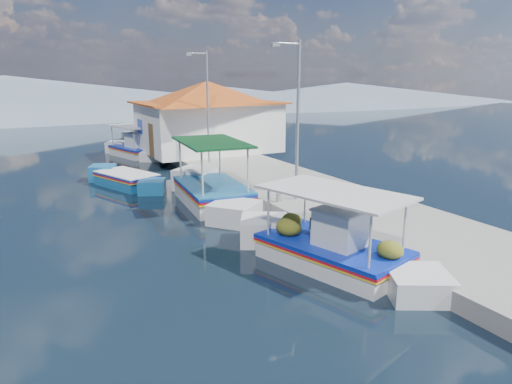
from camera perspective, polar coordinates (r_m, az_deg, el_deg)
name	(u,v)px	position (r m, az deg, el deg)	size (l,w,h in m)	color
ground	(207,247)	(14.82, -6.06, -6.69)	(160.00, 160.00, 0.00)	black
quay	(274,182)	(22.41, 2.19, 1.26)	(5.00, 44.00, 0.50)	gray
bollards	(241,181)	(20.71, -1.80, 1.32)	(0.20, 17.20, 0.30)	#A5A8AD
main_caique	(331,249)	(13.40, 9.18, -6.95)	(3.46, 7.07, 2.42)	white
caique_green_canopy	(211,193)	(19.54, -5.49, -0.16)	(2.84, 7.81, 2.94)	white
caique_blue_hull	(127,181)	(23.41, -15.56, 1.37)	(3.01, 5.35, 1.02)	#185C90
caique_far	(134,150)	(32.03, -14.77, 5.01)	(2.97, 6.13, 2.23)	white
harbor_building	(208,115)	(30.18, -5.96, 9.39)	(10.49, 10.49, 4.40)	white
lamp_post_near	(296,113)	(17.76, 4.90, 9.59)	(1.21, 0.14, 6.00)	#A5A8AD
lamp_post_far	(206,102)	(25.78, -6.15, 10.98)	(1.21, 0.14, 6.00)	#A5A8AD
mountain_ridge	(100,98)	(69.94, -18.64, 10.82)	(171.40, 96.00, 5.50)	slate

